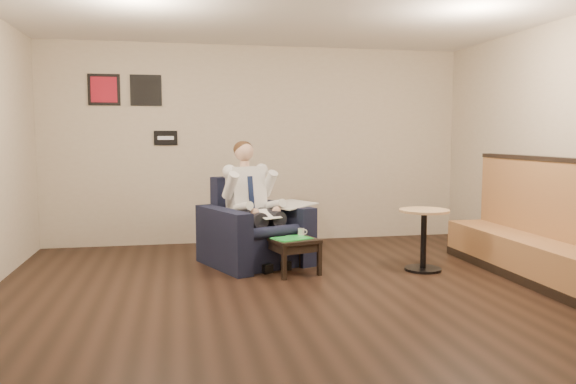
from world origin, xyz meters
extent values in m
plane|color=black|center=(0.00, 0.00, 0.00)|extent=(6.00, 6.00, 0.00)
cube|color=beige|center=(0.00, 3.00, 1.40)|extent=(6.00, 0.02, 2.80)
cube|color=beige|center=(0.00, -3.00, 1.40)|extent=(6.00, 0.02, 2.80)
cube|color=black|center=(-1.30, 2.98, 1.50)|extent=(0.32, 0.02, 0.20)
cube|color=#B11528|center=(-2.10, 2.98, 2.15)|extent=(0.42, 0.03, 0.42)
cube|color=black|center=(-1.55, 2.98, 2.15)|extent=(0.42, 0.03, 0.42)
cube|color=black|center=(-0.25, 1.55, 0.51)|extent=(1.39, 1.39, 1.03)
cube|color=white|center=(-0.15, 1.32, 0.63)|extent=(0.36, 0.40, 0.01)
cube|color=silver|center=(0.19, 1.61, 0.70)|extent=(0.64, 0.70, 0.01)
cube|color=black|center=(0.10, 1.00, 0.20)|extent=(0.60, 0.60, 0.40)
cube|color=#2BD848|center=(0.08, 0.98, 0.40)|extent=(0.48, 0.42, 0.01)
cylinder|color=white|center=(0.22, 1.14, 0.44)|extent=(0.09, 0.09, 0.08)
cube|color=black|center=(0.10, 1.15, 0.40)|extent=(0.13, 0.07, 0.01)
cube|color=#9E6B3D|center=(2.59, 0.42, 0.64)|extent=(0.60, 2.50, 1.28)
cylinder|color=tan|center=(1.58, 0.85, 0.35)|extent=(0.63, 0.63, 0.70)
camera|label=1|loc=(-1.14, -5.02, 1.53)|focal=35.00mm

